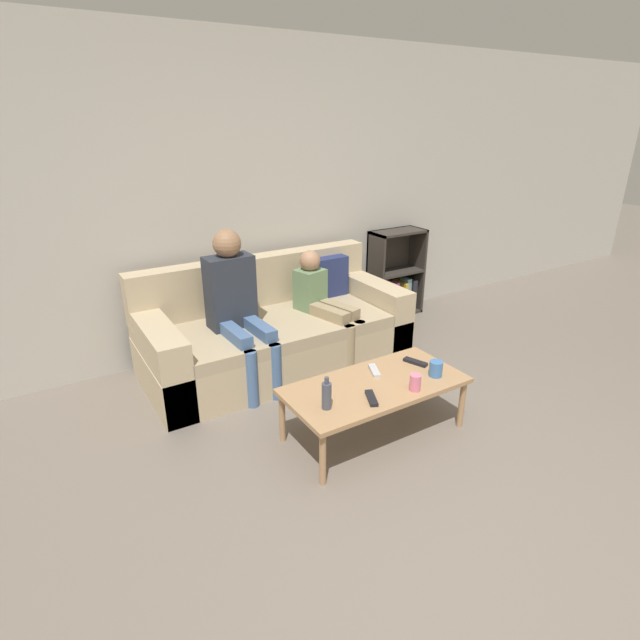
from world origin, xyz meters
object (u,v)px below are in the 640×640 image
at_px(coffee_table, 375,388).
at_px(tv_remote_2, 371,398).
at_px(tv_remote_0, 415,362).
at_px(cup_near, 415,382).
at_px(couch, 276,333).
at_px(person_adult, 235,298).
at_px(cup_far, 436,369).
at_px(person_child, 323,301).
at_px(bottle, 327,395).
at_px(bookshelf, 393,283).
at_px(tv_remote_1, 374,371).

height_order(coffee_table, tv_remote_2, tv_remote_2).
bearing_deg(tv_remote_0, coffee_table, 171.04).
distance_m(coffee_table, cup_near, 0.27).
distance_m(couch, tv_remote_2, 1.39).
bearing_deg(person_adult, cup_far, -58.24).
relative_size(couch, person_child, 2.27).
height_order(cup_near, bottle, bottle).
height_order(person_adult, bottle, person_adult).
bearing_deg(bookshelf, bottle, -138.05).
distance_m(cup_far, tv_remote_2, 0.54).
bearing_deg(tv_remote_0, tv_remote_2, -177.75).
height_order(couch, tv_remote_2, couch).
height_order(cup_near, cup_far, cup_near).
bearing_deg(tv_remote_0, person_adult, 109.01).
xyz_separation_m(couch, tv_remote_1, (0.18, -1.12, 0.10)).
bearing_deg(tv_remote_1, bookshelf, 70.86).
xyz_separation_m(bookshelf, tv_remote_0, (-1.10, -1.57, 0.05)).
relative_size(person_child, cup_near, 8.90).
distance_m(bookshelf, cup_far, 2.10).
bearing_deg(person_child, person_adult, 161.33).
height_order(person_child, cup_near, person_child).
height_order(couch, bookshelf, bookshelf).
bearing_deg(bottle, coffee_table, 10.76).
distance_m(cup_near, cup_far, 0.25).
height_order(bookshelf, tv_remote_0, bookshelf).
height_order(couch, person_child, person_child).
xyz_separation_m(couch, person_child, (0.38, -0.15, 0.25)).
height_order(bookshelf, cup_near, bookshelf).
xyz_separation_m(cup_near, tv_remote_1, (-0.07, 0.32, -0.04)).
xyz_separation_m(couch, tv_remote_2, (-0.05, -1.39, 0.10)).
distance_m(bookshelf, tv_remote_0, 1.92).
relative_size(bookshelf, person_adult, 0.75).
bearing_deg(coffee_table, bookshelf, 47.65).
bearing_deg(coffee_table, person_child, 75.09).
distance_m(couch, bottle, 1.38).
bearing_deg(couch, cup_near, -80.18).
xyz_separation_m(bookshelf, bottle, (-1.93, -1.73, 0.13)).
height_order(person_adult, tv_remote_2, person_adult).
height_order(person_adult, tv_remote_1, person_adult).
height_order(cup_near, tv_remote_1, cup_near).
xyz_separation_m(person_adult, person_child, (0.75, -0.06, -0.15)).
relative_size(cup_near, tv_remote_2, 0.61).
height_order(cup_far, bottle, bottle).
distance_m(person_adult, bottle, 1.25).
bearing_deg(bookshelf, coffee_table, -132.35).
xyz_separation_m(coffee_table, cup_near, (0.16, -0.19, 0.09)).
relative_size(coffee_table, person_child, 1.25).
xyz_separation_m(coffee_table, cup_far, (0.40, -0.12, 0.09)).
bearing_deg(couch, coffee_table, -86.00).
relative_size(bookshelf, coffee_table, 0.76).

